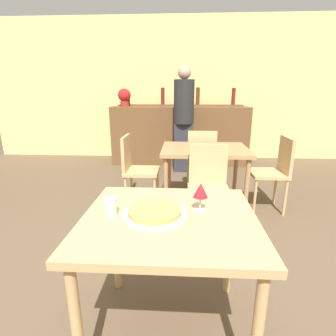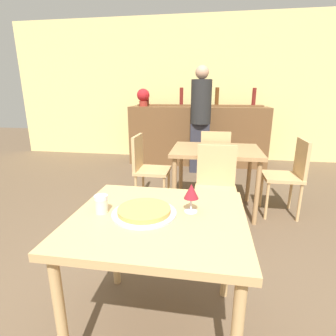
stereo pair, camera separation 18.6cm
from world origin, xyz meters
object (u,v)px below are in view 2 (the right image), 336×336
chair_far_side_back (215,157)px  chair_far_side_right (290,172)px  chair_far_side_left (146,165)px  potted_plant (143,96)px  wine_glass (191,192)px  cheese_shaker (101,204)px  chair_far_side_front (216,184)px  pizza_tray (144,211)px  person_standing (201,116)px

chair_far_side_back → chair_far_side_right: (0.82, -0.55, 0.00)m
chair_far_side_left → potted_plant: bearing=14.9°
chair_far_side_left → potted_plant: potted_plant is taller
wine_glass → cheese_shaker: bearing=-169.6°
chair_far_side_front → pizza_tray: 1.30m
chair_far_side_left → chair_far_side_front: bearing=-123.6°
chair_far_side_front → wine_glass: bearing=-98.0°
chair_far_side_front → person_standing: 2.14m
chair_far_side_left → pizza_tray: size_ratio=2.58×
wine_glass → potted_plant: bearing=108.0°
chair_far_side_right → person_standing: 1.92m
chair_far_side_left → cheese_shaker: chair_far_side_left is taller
chair_far_side_front → cheese_shaker: (-0.63, -1.22, 0.29)m
person_standing → cheese_shaker: bearing=-96.6°
chair_far_side_front → pizza_tray: (-0.40, -1.21, 0.25)m
chair_far_side_back → wine_glass: (-0.16, -2.23, 0.35)m
cheese_shaker → potted_plant: size_ratio=0.30×
potted_plant → chair_far_side_front: bearing=-62.2°
chair_far_side_right → cheese_shaker: chair_far_side_right is taller
potted_plant → chair_far_side_right: bearing=-43.2°
chair_far_side_left → wine_glass: bearing=-158.4°
person_standing → potted_plant: person_standing is taller
chair_far_side_right → cheese_shaker: 2.31m
potted_plant → person_standing: bearing=-25.3°
chair_far_side_front → cheese_shaker: chair_far_side_front is taller
cheese_shaker → person_standing: person_standing is taller
wine_glass → pizza_tray: bearing=-163.6°
pizza_tray → potted_plant: bearing=104.3°
chair_far_side_back → chair_far_side_right: 0.99m
chair_far_side_right → cheese_shaker: bearing=-39.4°
pizza_tray → person_standing: 3.29m
chair_far_side_back → potted_plant: potted_plant is taller
pizza_tray → wine_glass: bearing=16.4°
chair_far_side_right → pizza_tray: size_ratio=2.58×
chair_far_side_front → chair_far_side_right: 0.99m
pizza_tray → cheese_shaker: 0.23m
chair_far_side_right → potted_plant: size_ratio=2.68×
chair_far_side_front → chair_far_side_right: (0.82, 0.55, 0.00)m
chair_far_side_front → person_standing: size_ratio=0.49×
chair_far_side_left → chair_far_side_right: size_ratio=1.00×
chair_far_side_front → person_standing: (-0.25, 2.08, 0.46)m
chair_far_side_back → pizza_tray: bearing=80.2°
chair_far_side_back → wine_glass: bearing=85.9°
chair_far_side_left → person_standing: size_ratio=0.49×
chair_far_side_left → cheese_shaker: 1.80m
chair_far_side_front → chair_far_side_left: same height
chair_far_side_back → cheese_shaker: 2.42m
cheese_shaker → wine_glass: bearing=10.4°
chair_far_side_back → wine_glass: size_ratio=5.53×
chair_far_side_left → cheese_shaker: size_ratio=9.02×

